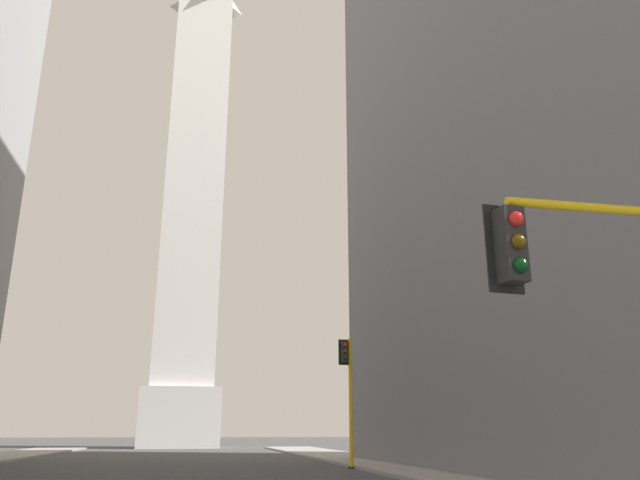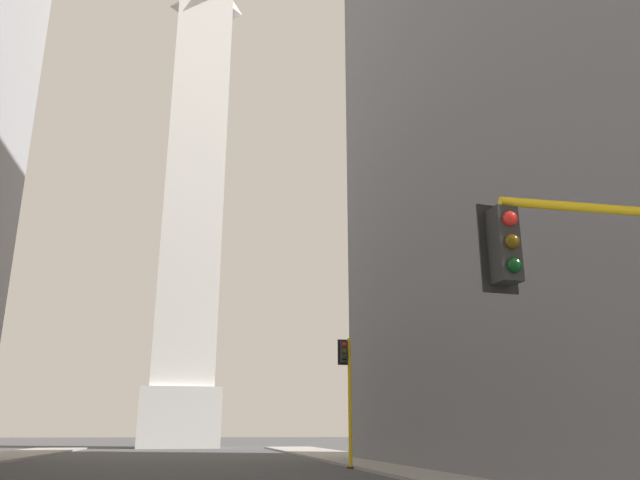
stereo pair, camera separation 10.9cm
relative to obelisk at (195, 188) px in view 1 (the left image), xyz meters
name	(u,v)px [view 1 (the left image)]	position (x,y,z in m)	size (l,w,h in m)	color
sidewalk_right	(430,471)	(11.76, -46.69, -30.89)	(5.00, 87.55, 0.15)	gray
obelisk	(195,188)	(0.00, 0.00, 0.00)	(8.74, 8.74, 65.01)	silver
traffic_light_mid_right	(348,381)	(9.04, -42.79, -26.74)	(0.77, 0.51, 6.43)	yellow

